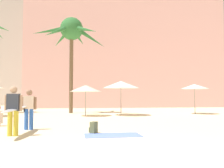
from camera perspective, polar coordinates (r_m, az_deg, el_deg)
The scene contains 11 objects.
ground at distance 5.38m, azimuth 4.35°, elevation -17.35°, with size 120.00×120.00×0.00m, color beige.
hotel_pink at distance 35.13m, azimuth 2.17°, elevation 9.32°, with size 24.72×11.44×17.69m, color beige.
hotel_tower_gray at distance 45.56m, azimuth -12.19°, elevation 14.45°, with size 17.56×11.49×29.94m, color #BCB7AD.
palm_tree_center at distance 20.68m, azimuth -9.62°, elevation 11.82°, with size 5.94×5.50×7.92m.
cafe_umbrella_0 at distance 17.42m, azimuth 2.14°, elevation -0.15°, with size 2.67×2.67×2.47m.
cafe_umbrella_1 at distance 16.85m, azimuth -6.30°, elevation -1.05°, with size 2.18×2.18×2.14m.
cafe_umbrella_3 at distance 19.84m, azimuth 18.99°, elevation -0.57°, with size 2.14×2.14×2.32m.
beach_towel at distance 8.47m, azimuth 0.16°, elevation -12.03°, with size 1.94×1.04×0.01m, color #6684E0.
backpack at distance 8.92m, azimuth -4.41°, elevation -10.30°, with size 0.34×0.35×0.42m.
person_far_right at distance 9.03m, azimuth -22.16°, elevation -5.45°, with size 0.61×2.80×1.70m.
person_near_right at distance 10.35m, azimuth -19.10°, elevation -5.32°, with size 0.60×0.25×1.63m.
Camera 1 is at (-1.08, -5.10, 1.33)m, focal length 38.53 mm.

